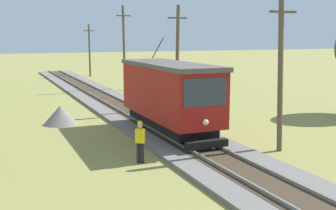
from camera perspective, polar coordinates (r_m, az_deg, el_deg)
red_tram at (r=22.11m, az=0.18°, el=1.50°), size 2.60×8.54×4.79m
utility_pole_near_tram at (r=19.63m, az=14.90°, el=4.43°), size 1.40×0.55×7.08m
utility_pole_mid at (r=29.32m, az=1.26°, el=6.43°), size 1.40×0.54×7.26m
utility_pole_far at (r=40.89m, az=-5.94°, el=7.73°), size 1.40×0.55×8.01m
utility_pole_distant at (r=55.34m, az=-10.51°, el=7.30°), size 1.40×0.31×6.61m
gravel_pile at (r=25.87m, az=-14.29°, el=-1.32°), size 2.05×2.05×1.10m
track_worker at (r=17.45m, az=-3.77°, el=-4.69°), size 0.45×0.40×1.78m
second_worker at (r=25.84m, az=3.08°, el=-0.09°), size 0.43×0.32×1.78m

